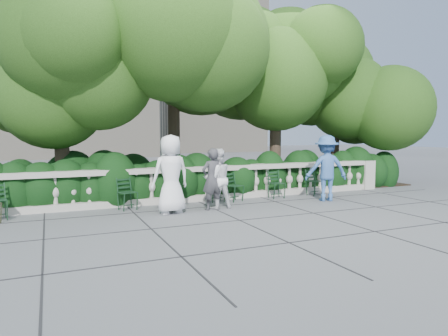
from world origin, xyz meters
name	(u,v)px	position (x,y,z in m)	size (l,w,h in m)	color
ground	(240,211)	(0.00, 0.00, 0.00)	(90.00, 90.00, 0.00)	#53545B
balustrade	(213,183)	(0.00, 1.80, 0.49)	(12.00, 0.44, 1.00)	#9E998E
shrub_hedge	(199,194)	(0.00, 3.00, 0.00)	(15.00, 2.60, 1.70)	black
tree_canopy	(216,71)	(0.69, 3.19, 3.96)	(15.04, 6.52, 6.78)	#3F3023
chair_b	(218,203)	(-0.04, 1.28, 0.00)	(0.44, 0.48, 0.84)	black
chair_c	(130,211)	(-2.52, 1.13, 0.00)	(0.44, 0.48, 0.84)	black
chair_d	(318,196)	(3.27, 1.16, 0.00)	(0.44, 0.48, 0.84)	black
chair_e	(238,202)	(0.52, 1.20, 0.00)	(0.44, 0.48, 0.84)	black
chair_f	(279,199)	(1.87, 1.19, 0.00)	(0.44, 0.48, 0.84)	black
person_businessman	(171,174)	(-1.67, 0.42, 0.96)	(0.94, 0.61, 1.91)	white
person_woman_grey	(212,179)	(-0.59, 0.41, 0.78)	(0.57, 0.38, 1.57)	#39383D
person_casual_man	(217,179)	(-0.38, 0.55, 0.77)	(0.75, 0.59, 1.55)	white
person_older_blue	(326,168)	(2.93, 0.36, 0.94)	(1.22, 0.70, 1.89)	#355EA0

